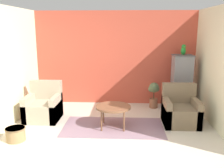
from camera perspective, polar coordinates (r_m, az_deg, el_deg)
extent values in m
plane|color=beige|center=(4.31, -1.11, -16.09)|extent=(20.00, 20.00, 0.00)
cube|color=#C64C38|center=(6.88, 0.69, 5.91)|extent=(4.45, 0.06, 2.53)
cube|color=beige|center=(5.89, -21.91, 3.86)|extent=(0.06, 3.02, 2.53)
cube|color=beige|center=(5.68, 22.77, 3.48)|extent=(0.06, 3.02, 2.53)
cube|color=gray|center=(5.42, 0.28, -9.80)|extent=(2.13, 1.16, 0.01)
cylinder|color=brown|center=(5.26, 0.29, -5.27)|extent=(0.74, 0.74, 0.04)
cylinder|color=brown|center=(5.14, -2.42, -8.53)|extent=(0.04, 0.04, 0.44)
cylinder|color=brown|center=(5.12, 2.75, -8.63)|extent=(0.04, 0.04, 0.44)
cylinder|color=brown|center=(5.57, -1.97, -6.83)|extent=(0.04, 0.04, 0.44)
cylinder|color=brown|center=(5.55, 2.78, -6.91)|extent=(0.04, 0.04, 0.44)
cube|color=tan|center=(5.99, -15.47, -5.96)|extent=(0.75, 0.75, 0.42)
cube|color=tan|center=(6.15, -14.82, -1.24)|extent=(0.75, 0.14, 0.45)
cube|color=tan|center=(6.07, -18.34, -5.12)|extent=(0.12, 0.75, 0.57)
cube|color=tan|center=(5.88, -12.59, -5.37)|extent=(0.12, 0.75, 0.57)
cube|color=#7A664C|center=(5.70, 15.40, -6.91)|extent=(0.75, 0.75, 0.42)
cube|color=#7A664C|center=(5.87, 15.03, -1.92)|extent=(0.75, 0.14, 0.45)
cube|color=#7A664C|center=(5.62, 12.30, -6.19)|extent=(0.12, 0.75, 0.57)
cube|color=#7A664C|center=(5.76, 18.52, -6.12)|extent=(0.12, 0.75, 0.57)
cube|color=#555559|center=(6.77, 15.23, -5.15)|extent=(0.57, 0.57, 0.11)
cube|color=gray|center=(6.60, 15.58, 0.63)|extent=(0.47, 0.47, 1.28)
cube|color=#555559|center=(6.50, 15.92, 6.29)|extent=(0.49, 0.49, 0.03)
ellipsoid|color=#1E842D|center=(6.48, 15.98, 7.28)|extent=(0.12, 0.15, 0.20)
sphere|color=#1E842D|center=(6.46, 16.08, 8.23)|extent=(0.10, 0.10, 0.10)
cone|color=gold|center=(6.41, 16.17, 8.13)|extent=(0.05, 0.05, 0.05)
cone|color=#1E842D|center=(6.55, 15.84, 7.17)|extent=(0.06, 0.13, 0.17)
cylinder|color=brown|center=(6.75, 9.45, -4.32)|extent=(0.22, 0.22, 0.25)
cylinder|color=brown|center=(6.68, 9.53, -2.45)|extent=(0.03, 0.03, 0.21)
sphere|color=#566B47|center=(6.64, 9.59, -0.80)|extent=(0.26, 0.26, 0.26)
sphere|color=#566B47|center=(6.66, 8.93, -1.12)|extent=(0.16, 0.16, 0.16)
sphere|color=#566B47|center=(6.63, 10.16, -1.12)|extent=(0.14, 0.14, 0.14)
cylinder|color=#A37F51|center=(5.11, -21.17, -10.66)|extent=(0.35, 0.35, 0.25)
cylinder|color=brown|center=(5.07, -21.28, -9.46)|extent=(0.37, 0.37, 0.02)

